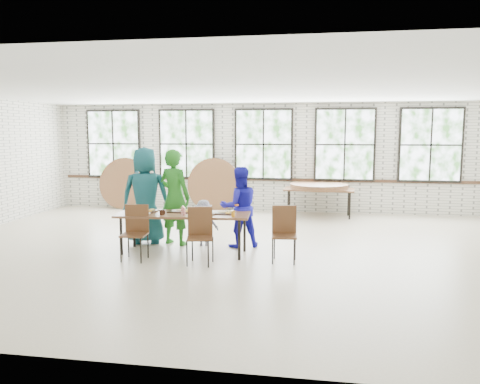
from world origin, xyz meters
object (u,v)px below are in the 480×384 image
object	(u,v)px
dining_table	(183,216)
chair_near_right	(200,230)
chair_near_left	(136,227)
storage_table	(319,191)

from	to	relation	value
dining_table	chair_near_right	bearing A→B (deg)	-55.93
dining_table	chair_near_left	world-z (taller)	chair_near_left
chair_near_left	storage_table	xyz separation A→B (m)	(3.16, 4.72, 0.13)
chair_near_right	storage_table	world-z (taller)	chair_near_right
dining_table	chair_near_right	world-z (taller)	chair_near_right
dining_table	storage_table	xyz separation A→B (m)	(2.45, 4.20, -0.00)
dining_table	chair_near_left	size ratio (longest dim) A/B	2.58
chair_near_left	chair_near_right	distance (m)	1.17
dining_table	chair_near_right	size ratio (longest dim) A/B	2.58
dining_table	storage_table	bearing A→B (deg)	55.51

